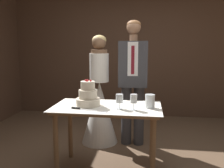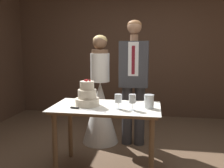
{
  "view_description": "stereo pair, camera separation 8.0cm",
  "coord_description": "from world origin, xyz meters",
  "views": [
    {
      "loc": [
        0.24,
        -2.81,
        1.47
      ],
      "look_at": [
        -0.21,
        0.35,
        0.96
      ],
      "focal_mm": 40.0,
      "sensor_mm": 36.0,
      "label": 1
    },
    {
      "loc": [
        0.32,
        -2.8,
        1.47
      ],
      "look_at": [
        -0.21,
        0.35,
        0.96
      ],
      "focal_mm": 40.0,
      "sensor_mm": 36.0,
      "label": 2
    }
  ],
  "objects": [
    {
      "name": "ground_plane",
      "position": [
        0.0,
        0.0,
        0.0
      ],
      "size": [
        40.0,
        40.0,
        0.0
      ],
      "primitive_type": "plane",
      "color": "brown"
    },
    {
      "name": "wall_back",
      "position": [
        0.0,
        2.38,
        1.47
      ],
      "size": [
        5.34,
        0.12,
        2.95
      ],
      "primitive_type": "cube",
      "color": "#513828",
      "rests_on": "ground_plane"
    },
    {
      "name": "cake_table",
      "position": [
        -0.21,
        -0.07,
        0.66
      ],
      "size": [
        1.23,
        0.7,
        0.77
      ],
      "color": "brown",
      "rests_on": "ground_plane"
    },
    {
      "name": "tiered_cake",
      "position": [
        -0.43,
        -0.07,
        0.88
      ],
      "size": [
        0.28,
        0.28,
        0.31
      ],
      "color": "beige",
      "rests_on": "cake_table"
    },
    {
      "name": "cake_knife",
      "position": [
        -0.45,
        -0.25,
        0.78
      ],
      "size": [
        0.42,
        0.12,
        0.02
      ],
      "rotation": [
        0.0,
        0.0,
        -0.23
      ],
      "color": "silver",
      "rests_on": "cake_table"
    },
    {
      "name": "wine_glass_near",
      "position": [
        0.1,
        -0.19,
        0.89
      ],
      "size": [
        0.08,
        0.08,
        0.17
      ],
      "color": "silver",
      "rests_on": "cake_table"
    },
    {
      "name": "wine_glass_middle",
      "position": [
        -0.06,
        -0.17,
        0.88
      ],
      "size": [
        0.08,
        0.08,
        0.17
      ],
      "color": "silver",
      "rests_on": "cake_table"
    },
    {
      "name": "hurricane_candle",
      "position": [
        0.27,
        -0.07,
        0.84
      ],
      "size": [
        0.11,
        0.11,
        0.15
      ],
      "color": "silver",
      "rests_on": "cake_table"
    },
    {
      "name": "bride",
      "position": [
        -0.46,
        0.76,
        0.59
      ],
      "size": [
        0.54,
        0.54,
        1.61
      ],
      "color": "white",
      "rests_on": "ground_plane"
    },
    {
      "name": "groom",
      "position": [
        0.03,
        0.76,
        1.01
      ],
      "size": [
        0.41,
        0.25,
        1.81
      ],
      "color": "#38383D",
      "rests_on": "ground_plane"
    }
  ]
}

